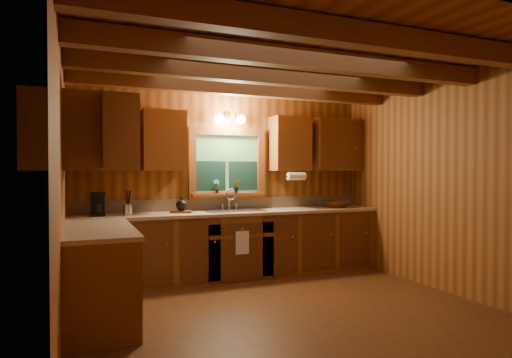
{
  "coord_description": "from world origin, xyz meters",
  "views": [
    {
      "loc": [
        -1.99,
        -4.04,
        1.45
      ],
      "look_at": [
        0.0,
        0.8,
        1.35
      ],
      "focal_mm": 30.96,
      "sensor_mm": 36.0,
      "label": 1
    }
  ],
  "objects_px": {
    "sink": "(234,214)",
    "coffee_maker": "(98,204)",
    "wicker_basket": "(337,204)",
    "cutting_board": "(181,212)"
  },
  "relations": [
    {
      "from": "wicker_basket",
      "to": "cutting_board",
      "type": "bearing_deg",
      "value": 177.67
    },
    {
      "from": "coffee_maker",
      "to": "cutting_board",
      "type": "xyz_separation_m",
      "value": [
        1.03,
        -0.01,
        -0.13
      ]
    },
    {
      "from": "sink",
      "to": "cutting_board",
      "type": "bearing_deg",
      "value": 176.35
    },
    {
      "from": "coffee_maker",
      "to": "cutting_board",
      "type": "height_order",
      "value": "coffee_maker"
    },
    {
      "from": "cutting_board",
      "to": "wicker_basket",
      "type": "height_order",
      "value": "wicker_basket"
    },
    {
      "from": "sink",
      "to": "coffee_maker",
      "type": "xyz_separation_m",
      "value": [
        -1.74,
        0.05,
        0.19
      ]
    },
    {
      "from": "cutting_board",
      "to": "sink",
      "type": "bearing_deg",
      "value": 15.37
    },
    {
      "from": "cutting_board",
      "to": "wicker_basket",
      "type": "relative_size",
      "value": 0.71
    },
    {
      "from": "coffee_maker",
      "to": "wicker_basket",
      "type": "height_order",
      "value": "coffee_maker"
    },
    {
      "from": "sink",
      "to": "coffee_maker",
      "type": "bearing_deg",
      "value": 178.32
    }
  ]
}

